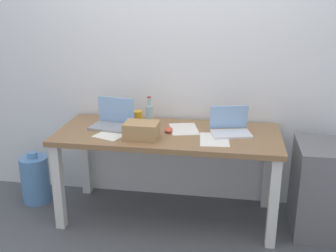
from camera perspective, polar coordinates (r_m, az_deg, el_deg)
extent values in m
plane|color=#515459|center=(3.49, 0.00, -12.30)|extent=(8.00, 8.00, 0.00)
cube|color=white|center=(3.45, 1.13, 10.34)|extent=(5.20, 0.08, 2.60)
cube|color=olive|center=(3.19, 0.00, -1.19)|extent=(1.73, 0.72, 0.04)
cube|color=silver|center=(3.29, -14.95, -8.16)|extent=(0.07, 0.07, 0.69)
cube|color=silver|center=(3.05, 14.39, -10.38)|extent=(0.07, 0.07, 0.69)
cube|color=silver|center=(3.79, -11.36, -4.26)|extent=(0.07, 0.07, 0.69)
cube|color=silver|center=(3.58, 13.65, -5.81)|extent=(0.07, 0.07, 0.69)
cube|color=gray|center=(3.30, -7.93, -0.15)|extent=(0.34, 0.26, 0.02)
cube|color=#8CB7EA|center=(3.36, -7.20, 2.24)|extent=(0.31, 0.07, 0.21)
cube|color=silver|center=(3.15, 8.73, -1.09)|extent=(0.33, 0.25, 0.02)
cube|color=#8CB7EA|center=(3.21, 8.44, 1.24)|extent=(0.29, 0.10, 0.19)
cylinder|color=#99B7C1|center=(3.28, -2.59, 1.35)|extent=(0.06, 0.06, 0.17)
cylinder|color=#99B7C1|center=(3.25, -2.62, 3.39)|extent=(0.03, 0.03, 0.07)
cylinder|color=#B21E19|center=(3.24, -2.63, 4.04)|extent=(0.03, 0.03, 0.01)
ellipsoid|color=#D84C38|center=(3.18, 0.11, -0.53)|extent=(0.06, 0.10, 0.03)
cube|color=tan|center=(3.04, -3.70, -0.62)|extent=(0.25, 0.19, 0.12)
cylinder|color=gold|center=(3.41, -4.27, 1.29)|extent=(0.08, 0.08, 0.09)
cube|color=white|center=(3.25, 2.22, -0.41)|extent=(0.28, 0.34, 0.00)
cube|color=white|center=(3.18, -7.47, -1.00)|extent=(0.30, 0.35, 0.00)
cube|color=white|center=(3.04, 6.45, -1.87)|extent=(0.23, 0.31, 0.00)
cylinder|color=#598CC6|center=(3.80, -17.92, -7.05)|extent=(0.24, 0.24, 0.41)
cylinder|color=#598CC6|center=(3.71, -18.27, -3.83)|extent=(0.09, 0.09, 0.05)
cube|color=slate|center=(3.35, 20.43, -8.17)|extent=(0.40, 0.48, 0.70)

